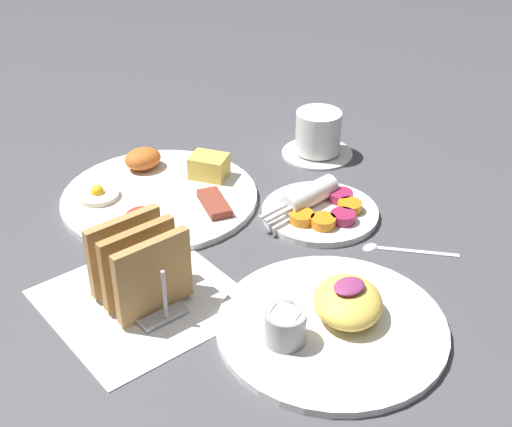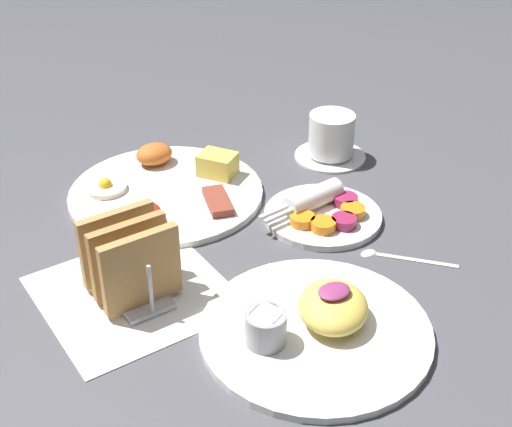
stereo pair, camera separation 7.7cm
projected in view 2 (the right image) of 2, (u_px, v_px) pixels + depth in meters
ground_plane at (262, 254)px, 0.97m from camera, size 3.00×3.00×0.00m
napkin_flat at (134, 293)px, 0.89m from camera, size 0.22×0.22×0.00m
plate_breakfast at (167, 189)px, 1.10m from camera, size 0.30×0.30×0.05m
plate_condiments at (323, 212)px, 1.04m from camera, size 0.19×0.17×0.04m
plate_foreground at (316, 324)px, 0.83m from camera, size 0.27×0.27×0.06m
toast_rack at (130, 260)px, 0.87m from camera, size 0.10×0.12×0.10m
coffee_cup at (331, 138)px, 1.19m from camera, size 0.12×0.12×0.08m
teaspoon at (393, 255)px, 0.96m from camera, size 0.09×0.10×0.01m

